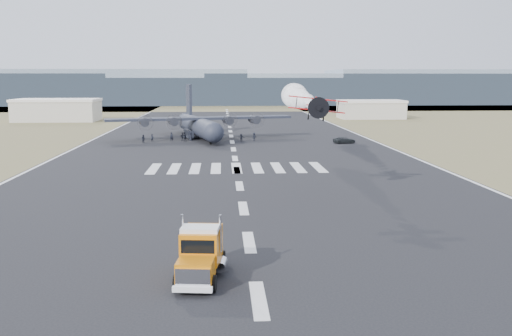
{
  "coord_description": "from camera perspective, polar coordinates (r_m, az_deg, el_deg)",
  "views": [
    {
      "loc": [
        -2.09,
        -31.99,
        12.99
      ],
      "look_at": [
        1.31,
        24.6,
        4.0
      ],
      "focal_mm": 40.0,
      "sensor_mm": 36.0,
      "label": 1
    }
  ],
  "objects": [
    {
      "name": "crew_f",
      "position": [
        117.86,
        -1.48,
        3.06
      ],
      "size": [
        1.53,
        0.81,
        1.57
      ],
      "primitive_type": "imported",
      "rotation": [
        0.0,
        0.0,
        2.89
      ],
      "color": "black",
      "rests_on": "ground"
    },
    {
      "name": "ridge_seg_c",
      "position": [
        298.73,
        -15.75,
        7.81
      ],
      "size": [
        150.0,
        50.0,
        17.0
      ],
      "primitive_type": "cube",
      "color": "slate",
      "rests_on": "ground"
    },
    {
      "name": "runway_markings",
      "position": [
        92.93,
        -2.12,
        0.97
      ],
      "size": [
        60.0,
        260.0,
        0.01
      ],
      "primitive_type": null,
      "color": "silver",
      "rests_on": "ground"
    },
    {
      "name": "crew_d",
      "position": [
        119.76,
        -7.38,
        3.1
      ],
      "size": [
        1.07,
        0.88,
        1.63
      ],
      "primitive_type": "imported",
      "rotation": [
        0.0,
        0.0,
        3.64
      ],
      "color": "black",
      "rests_on": "ground"
    },
    {
      "name": "transport_aircraft",
      "position": [
        124.37,
        -5.76,
        4.34
      ],
      "size": [
        39.56,
        32.35,
        11.51
      ],
      "rotation": [
        0.0,
        0.0,
        0.24
      ],
      "color": "#202530",
      "rests_on": "ground"
    },
    {
      "name": "aerobatic_biplane",
      "position": [
        62.5,
        6.11,
        6.17
      ],
      "size": [
        6.35,
        5.68,
        2.69
      ],
      "rotation": [
        0.0,
        0.1,
        -0.04
      ],
      "color": "red"
    },
    {
      "name": "hangar_right",
      "position": [
        188.5,
        11.4,
        5.8
      ],
      "size": [
        20.5,
        12.5,
        5.9
      ],
      "color": "#B1AC9E",
      "rests_on": "ground"
    },
    {
      "name": "crew_h",
      "position": [
        117.32,
        -11.2,
        2.89
      ],
      "size": [
        0.94,
        0.89,
        1.66
      ],
      "primitive_type": "imported",
      "rotation": [
        0.0,
        0.0,
        2.46
      ],
      "color": "black",
      "rests_on": "ground"
    },
    {
      "name": "ridge_seg_f",
      "position": [
        320.51,
        21.09,
        7.61
      ],
      "size": [
        150.0,
        50.0,
        17.0
      ],
      "primitive_type": "cube",
      "color": "slate",
      "rests_on": "ground"
    },
    {
      "name": "crew_a",
      "position": [
        119.02,
        -8.43,
        3.1
      ],
      "size": [
        0.81,
        0.73,
        1.87
      ],
      "primitive_type": "imported",
      "rotation": [
        0.0,
        0.0,
        0.28
      ],
      "color": "black",
      "rests_on": "ground"
    },
    {
      "name": "hangar_left",
      "position": [
        184.15,
        -19.25,
        5.53
      ],
      "size": [
        24.5,
        14.5,
        6.7
      ],
      "color": "#B1AC9E",
      "rests_on": "ground"
    },
    {
      "name": "smoke_trail",
      "position": [
        88.39,
        4.06,
        7.16
      ],
      "size": [
        3.98,
        31.73,
        3.98
      ],
      "rotation": [
        0.0,
        0.0,
        -0.04
      ],
      "color": "white"
    },
    {
      "name": "ridge_seg_d",
      "position": [
        292.07,
        -3.06,
        7.72
      ],
      "size": [
        150.0,
        50.0,
        13.0
      ],
      "primitive_type": "cube",
      "color": "slate",
      "rests_on": "ground"
    },
    {
      "name": "scrub_far",
      "position": [
        262.32,
        -3.0,
        6.16
      ],
      "size": [
        500.0,
        80.0,
        0.0
      ],
      "primitive_type": "cube",
      "color": "olive",
      "rests_on": "ground"
    },
    {
      "name": "support_vehicle",
      "position": [
        115.75,
        8.84,
        2.77
      ],
      "size": [
        4.77,
        2.85,
        1.24
      ],
      "primitive_type": "imported",
      "rotation": [
        0.0,
        0.0,
        1.76
      ],
      "color": "black",
      "rests_on": "ground"
    },
    {
      "name": "crew_c",
      "position": [
        118.53,
        -0.2,
        3.14
      ],
      "size": [
        1.23,
        0.97,
        1.73
      ],
      "primitive_type": "imported",
      "rotation": [
        0.0,
        0.0,
        3.61
      ],
      "color": "black",
      "rests_on": "ground"
    },
    {
      "name": "crew_g",
      "position": [
        119.33,
        -10.35,
        3.0
      ],
      "size": [
        0.73,
        0.68,
        1.6
      ],
      "primitive_type": "imported",
      "rotation": [
        0.0,
        0.0,
        2.72
      ],
      "color": "black",
      "rests_on": "ground"
    },
    {
      "name": "ground",
      "position": [
        34.59,
        0.28,
        -13.04
      ],
      "size": [
        500.0,
        500.0,
        0.0
      ],
      "primitive_type": "plane",
      "color": "black",
      "rests_on": "ground"
    },
    {
      "name": "crew_b",
      "position": [
        119.69,
        -7.19,
        3.15
      ],
      "size": [
        1.04,
        0.92,
        1.82
      ],
      "primitive_type": "imported",
      "rotation": [
        0.0,
        0.0,
        3.68
      ],
      "color": "black",
      "rests_on": "ground"
    },
    {
      "name": "semi_truck",
      "position": [
        37.76,
        -5.55,
        -8.41
      ],
      "size": [
        3.27,
        7.87,
        3.48
      ],
      "rotation": [
        0.0,
        0.0,
        -0.11
      ],
      "color": "black",
      "rests_on": "ground"
    },
    {
      "name": "crew_e",
      "position": [
        119.86,
        -6.55,
        3.14
      ],
      "size": [
        0.99,
        0.9,
        1.73
      ],
      "primitive_type": "imported",
      "rotation": [
        0.0,
        0.0,
        5.7
      ],
      "color": "black",
      "rests_on": "ground"
    },
    {
      "name": "ridge_seg_e",
      "position": [
        299.65,
        9.59,
        7.83
      ],
      "size": [
        150.0,
        50.0,
        15.0
      ],
      "primitive_type": "cube",
      "color": "slate",
      "rests_on": "ground"
    }
  ]
}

